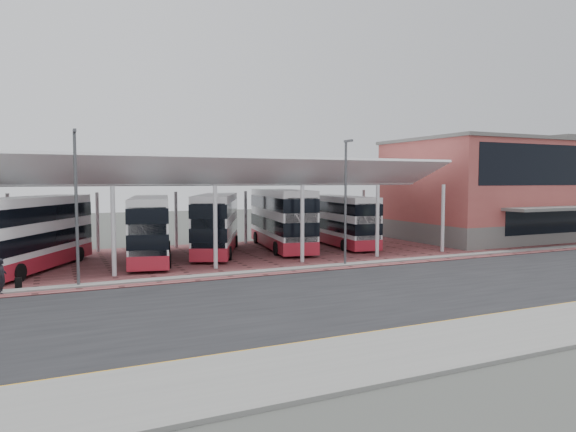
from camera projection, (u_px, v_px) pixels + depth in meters
name	position (u px, v px, depth m)	size (l,w,h in m)	color
ground	(375.00, 287.00, 26.65)	(140.00, 140.00, 0.00)	#3E413D
road	(386.00, 290.00, 25.74)	(120.00, 14.00, 0.02)	black
forecourt	(300.00, 252.00, 39.26)	(72.00, 16.00, 0.06)	brown
sidewalk	(518.00, 332.00, 18.49)	(120.00, 4.00, 0.14)	slate
north_kerb	(318.00, 267.00, 32.26)	(120.00, 0.80, 0.14)	slate
yellow_line_near	(476.00, 319.00, 20.31)	(120.00, 0.12, 0.01)	#EDA210
yellow_line_far	(470.00, 317.00, 20.58)	(120.00, 0.12, 0.01)	#EDA210
canopy	(193.00, 176.00, 36.36)	(37.00, 11.63, 7.07)	silver
terminal	(494.00, 189.00, 48.55)	(18.40, 14.40, 9.25)	#64625E
warehouse	(574.00, 183.00, 68.09)	(30.50, 20.50, 10.25)	slate
lamp_west	(76.00, 203.00, 26.17)	(0.16, 0.90, 8.07)	#4C4E52
lamp_east	(346.00, 198.00, 32.86)	(0.16, 0.90, 8.07)	#4C4E52
bus_1	(32.00, 234.00, 31.00)	(7.30, 10.73, 4.47)	silver
bus_2	(150.00, 229.00, 34.72)	(4.45, 10.78, 4.33)	silver
bus_3	(216.00, 224.00, 38.22)	(6.39, 10.84, 4.42)	silver
bus_4	(281.00, 219.00, 40.94)	(4.51, 11.73, 4.72)	silver
bus_5	(341.00, 221.00, 42.79)	(3.32, 10.27, 4.16)	silver
pedestrian	(2.00, 276.00, 24.73)	(0.62, 0.41, 1.71)	black
suitcase	(18.00, 283.00, 25.90)	(0.32, 0.23, 0.55)	black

